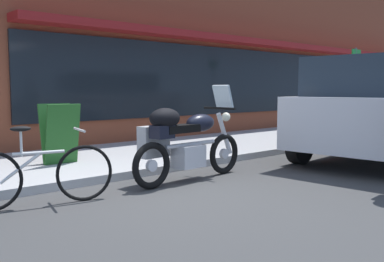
# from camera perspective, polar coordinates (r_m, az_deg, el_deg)

# --- Properties ---
(ground_plane) EXTENTS (80.00, 80.00, 0.00)m
(ground_plane) POSITION_cam_1_polar(r_m,az_deg,el_deg) (5.43, -1.26, -8.61)
(ground_plane) COLOR #3C3C3C
(storefront_building) EXTENTS (22.91, 0.90, 7.00)m
(storefront_building) POSITION_cam_1_polar(r_m,az_deg,el_deg) (13.97, 10.41, 14.11)
(storefront_building) COLOR brown
(storefront_building) RESTS_ON ground_plane
(sidewalk_curb) EXTENTS (30.00, 3.08, 0.12)m
(sidewalk_curb) POSITION_cam_1_polar(r_m,az_deg,el_deg) (14.23, 19.43, 0.16)
(sidewalk_curb) COLOR #A7A7A7
(sidewalk_curb) RESTS_ON ground_plane
(touring_motorcycle) EXTENTS (2.12, 0.62, 1.39)m
(touring_motorcycle) POSITION_cam_1_polar(r_m,az_deg,el_deg) (6.15, -1.24, -1.23)
(touring_motorcycle) COLOR black
(touring_motorcycle) RESTS_ON ground_plane
(parked_bicycle) EXTENTS (1.66, 0.56, 0.93)m
(parked_bicycle) POSITION_cam_1_polar(r_m,az_deg,el_deg) (5.19, -19.59, -5.44)
(parked_bicycle) COLOR black
(parked_bicycle) RESTS_ON ground_plane
(sandwich_board_sign) EXTENTS (0.55, 0.42, 0.97)m
(sandwich_board_sign) POSITION_cam_1_polar(r_m,az_deg,el_deg) (7.30, -17.11, -0.34)
(sandwich_board_sign) COLOR #1E511E
(sandwich_board_sign) RESTS_ON sidewalk_curb
(parking_sign_pole) EXTENTS (0.44, 0.07, 2.28)m
(parking_sign_pole) POSITION_cam_1_polar(r_m,az_deg,el_deg) (12.16, 20.73, 5.93)
(parking_sign_pole) COLOR #59595B
(parking_sign_pole) RESTS_ON sidewalk_curb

